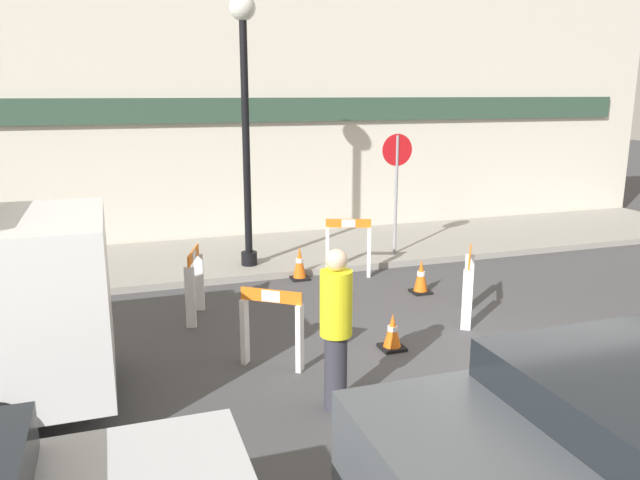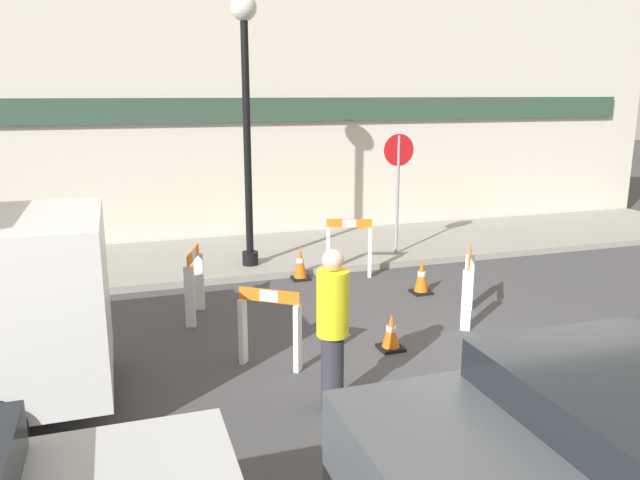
{
  "view_description": "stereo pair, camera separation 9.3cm",
  "coord_description": "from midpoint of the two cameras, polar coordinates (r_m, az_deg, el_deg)",
  "views": [
    {
      "loc": [
        -4.1,
        -5.55,
        3.15
      ],
      "look_at": [
        -1.18,
        3.06,
        1.0
      ],
      "focal_mm": 35.0,
      "sensor_mm": 36.0,
      "label": 1
    },
    {
      "loc": [
        -4.01,
        -5.58,
        3.15
      ],
      "look_at": [
        -1.18,
        3.06,
        1.0
      ],
      "focal_mm": 35.0,
      "sensor_mm": 36.0,
      "label": 2
    }
  ],
  "objects": [
    {
      "name": "traffic_cone_0",
      "position": [
        7.95,
        6.3,
        -8.39
      ],
      "size": [
        0.3,
        0.3,
        0.47
      ],
      "color": "black",
      "rests_on": "ground_plane"
    },
    {
      "name": "person_worker",
      "position": [
        6.25,
        1.03,
        -7.7
      ],
      "size": [
        0.41,
        0.41,
        1.68
      ],
      "rotation": [
        0.0,
        0.0,
        1.24
      ],
      "color": "#33333D",
      "rests_on": "ground_plane"
    },
    {
      "name": "storefront_facade",
      "position": [
        13.79,
        -1.65,
        11.66
      ],
      "size": [
        18.0,
        0.22,
        5.5
      ],
      "color": "beige",
      "rests_on": "ground_plane"
    },
    {
      "name": "streetlamp_post",
      "position": [
        10.95,
        -7.14,
        13.03
      ],
      "size": [
        0.44,
        0.44,
        4.62
      ],
      "color": "black",
      "rests_on": "sidewalk_slab"
    },
    {
      "name": "traffic_cone_1",
      "position": [
        10.15,
        8.96,
        -3.36
      ],
      "size": [
        0.3,
        0.3,
        0.56
      ],
      "color": "black",
      "rests_on": "ground_plane"
    },
    {
      "name": "barricade_2",
      "position": [
        9.02,
        -11.69,
        -3.82
      ],
      "size": [
        0.36,
        0.77,
        1.01
      ],
      "rotation": [
        0.0,
        0.0,
        10.69
      ],
      "color": "white",
      "rests_on": "ground_plane"
    },
    {
      "name": "sidewalk_slab",
      "position": [
        12.65,
        0.55,
        -0.83
      ],
      "size": [
        18.0,
        3.04,
        0.12
      ],
      "color": "gray",
      "rests_on": "ground_plane"
    },
    {
      "name": "barricade_1",
      "position": [
        10.86,
        2.35,
        -0.55
      ],
      "size": [
        0.78,
        0.4,
        1.03
      ],
      "rotation": [
        0.0,
        0.0,
        9.07
      ],
      "color": "white",
      "rests_on": "ground_plane"
    },
    {
      "name": "barricade_0",
      "position": [
        9.04,
        13.13,
        -3.8
      ],
      "size": [
        0.61,
        0.83,
        1.0
      ],
      "rotation": [
        0.0,
        0.0,
        7.27
      ],
      "color": "white",
      "rests_on": "ground_plane"
    },
    {
      "name": "barricade_3",
      "position": [
        7.33,
        -4.81,
        -7.87
      ],
      "size": [
        0.68,
        0.56,
        0.96
      ],
      "rotation": [
        0.0,
        0.0,
        11.92
      ],
      "color": "white",
      "rests_on": "ground_plane"
    },
    {
      "name": "stop_sign",
      "position": [
        11.9,
        6.79,
        5.99
      ],
      "size": [
        0.6,
        0.06,
        2.29
      ],
      "rotation": [
        0.0,
        0.0,
        3.13
      ],
      "color": "gray",
      "rests_on": "sidewalk_slab"
    },
    {
      "name": "traffic_cone_2",
      "position": [
        10.75,
        -2.13,
        -2.18
      ],
      "size": [
        0.3,
        0.3,
        0.59
      ],
      "color": "black",
      "rests_on": "ground_plane"
    },
    {
      "name": "ground_plane",
      "position": [
        7.57,
        16.08,
        -11.85
      ],
      "size": [
        60.0,
        60.0,
        0.0
      ],
      "primitive_type": "plane",
      "color": "#424244"
    }
  ]
}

